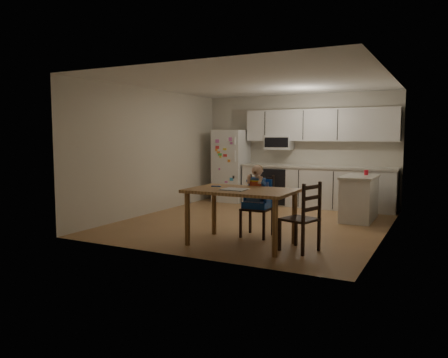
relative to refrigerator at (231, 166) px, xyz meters
name	(u,v)px	position (x,y,z in m)	size (l,w,h in m)	color
room	(265,153)	(1.55, -1.67, 0.40)	(4.52, 5.01, 2.51)	#986E42
refrigerator	(231,166)	(0.00, 0.00, 0.00)	(0.72, 0.70, 1.70)	silver
kitchen_run	(316,167)	(2.05, 0.09, 0.03)	(3.37, 0.62, 2.15)	silver
kitchen_island	(359,198)	(3.19, -1.04, -0.43)	(0.59, 1.12, 0.83)	silver
red_cup	(366,172)	(3.26, -0.81, 0.03)	(0.08, 0.08, 0.09)	red
dining_table	(241,197)	(2.02, -3.73, -0.15)	(1.50, 0.97, 0.80)	brown
napkin	(235,189)	(1.97, -3.84, -0.04)	(0.34, 0.30, 0.01)	#B6B6BB
toddler_spoon	(215,186)	(1.54, -3.62, -0.04)	(0.02, 0.02, 0.12)	#1144B9
chair_booster	(258,193)	(2.02, -3.11, -0.17)	(0.43, 0.43, 1.12)	black
chair_side	(306,213)	(2.96, -3.71, -0.31)	(0.53, 0.53, 0.95)	black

